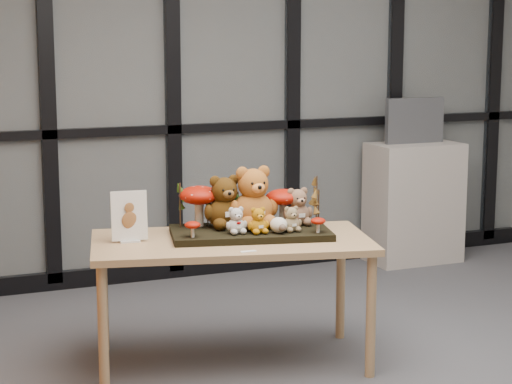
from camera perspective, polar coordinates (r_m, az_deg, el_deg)
name	(u,v)px	position (r m, az deg, el deg)	size (l,w,h in m)	color
room_shell	(431,39)	(4.31, 10.70, 9.21)	(5.00, 5.00, 5.00)	#B1AFA7
glass_partition	(234,74)	(6.53, -1.36, 7.25)	(4.90, 0.06, 2.78)	#2D383F
display_table	(231,252)	(4.77, -1.52, -3.70)	(1.54, 1.02, 0.67)	tan
diorama_tray	(250,233)	(4.82, -0.35, -2.52)	(0.82, 0.41, 0.04)	black
bear_pooh_yellow	(253,193)	(4.84, -0.19, -0.09)	(0.27, 0.25, 0.36)	#B06222
bear_brown_medium	(224,199)	(4.84, -1.96, -0.41)	(0.23, 0.21, 0.30)	#44290A
bear_tan_back	(297,204)	(4.91, 2.57, -0.77)	(0.17, 0.15, 0.22)	#876045
bear_small_yellow	(258,219)	(4.71, 0.13, -1.66)	(0.11, 0.10, 0.15)	#BB760C
bear_white_bow	(236,219)	(4.70, -1.23, -1.66)	(0.12, 0.10, 0.15)	beige
bear_beige_small	(291,217)	(4.76, 2.19, -1.58)	(0.11, 0.10, 0.14)	#8C7651
plush_cream_hedgehog	(279,224)	(4.72, 1.40, -2.00)	(0.07, 0.06, 0.09)	silver
mushroom_back_left	(199,204)	(4.88, -3.52, -0.74)	(0.21, 0.21, 0.24)	#991204
mushroom_back_right	(283,205)	(4.94, 1.68, -0.78)	(0.18, 0.18, 0.20)	#991204
mushroom_front_left	(193,228)	(4.64, -3.92, -2.25)	(0.08, 0.08, 0.09)	#991204
mushroom_front_right	(318,224)	(4.74, 3.84, -2.00)	(0.08, 0.08, 0.09)	#991204
sprig_green_far_left	(180,205)	(4.85, -4.69, -0.82)	(0.05, 0.05, 0.24)	#1A360C
sprig_green_mid_left	(208,208)	(4.91, -2.99, -1.00)	(0.05, 0.05, 0.18)	#1A360C
sprig_dry_far_right	(317,200)	(4.94, 3.75, -0.49)	(0.05, 0.05, 0.26)	brown
sprig_dry_mid_right	(319,209)	(4.84, 3.87, -1.04)	(0.05, 0.05, 0.20)	brown
sprig_green_centre	(238,208)	(4.94, -1.11, -0.96)	(0.05, 0.05, 0.17)	#1A360C
sign_holder	(129,219)	(4.71, -7.80, -1.66)	(0.18, 0.07, 0.26)	silver
label_card	(248,251)	(4.49, -0.48, -3.67)	(0.08, 0.03, 0.00)	white
cabinet	(414,203)	(7.04, 9.67, -0.65)	(0.67, 0.39, 0.89)	#B3A99F
monitor	(415,120)	(6.97, 9.74, 4.36)	(0.47, 0.05, 0.34)	#4A4C51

